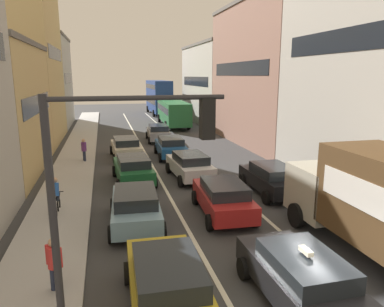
{
  "coord_description": "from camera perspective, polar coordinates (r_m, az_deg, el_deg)",
  "views": [
    {
      "loc": [
        -4.61,
        -6.83,
        5.83
      ],
      "look_at": [
        0.0,
        12.0,
        1.6
      ],
      "focal_mm": 33.56,
      "sensor_mm": 36.0,
      "label": 1
    }
  ],
  "objects": [
    {
      "name": "sidewalk_left",
      "position": [
        27.52,
        -17.79,
        -0.37
      ],
      "size": [
        2.6,
        64.0,
        0.14
      ],
      "primitive_type": "cube",
      "color": "#B2B2B2",
      "rests_on": "ground"
    },
    {
      "name": "lane_stripe_left",
      "position": [
        27.61,
        -7.4,
        0.02
      ],
      "size": [
        0.16,
        60.0,
        0.01
      ],
      "primitive_type": "cube",
      "color": "silver",
      "rests_on": "ground"
    },
    {
      "name": "lane_stripe_right",
      "position": [
        28.18,
        -0.51,
        0.38
      ],
      "size": [
        0.16,
        60.0,
        0.01
      ],
      "primitive_type": "cube",
      "color": "silver",
      "rests_on": "ground"
    },
    {
      "name": "building_row_right",
      "position": [
        30.73,
        14.76,
        12.26
      ],
      "size": [
        7.2,
        43.9,
        13.82
      ],
      "rotation": [
        0.0,
        0.0,
        -1.57
      ],
      "color": "#B2ADA3",
      "rests_on": "ground"
    },
    {
      "name": "traffic_light_pole",
      "position": [
        7.4,
        -12.0,
        -3.78
      ],
      "size": [
        3.58,
        0.38,
        5.5
      ],
      "color": "#2D2D33",
      "rests_on": "ground"
    },
    {
      "name": "removalist_box_truck",
      "position": [
        12.75,
        28.12,
        -6.82
      ],
      "size": [
        2.72,
        7.71,
        3.58
      ],
      "rotation": [
        0.0,
        0.0,
        1.57
      ],
      "color": "#B7B29E",
      "rests_on": "ground"
    },
    {
      "name": "taxi_centre_lane_front",
      "position": [
        10.06,
        16.88,
        -18.3
      ],
      "size": [
        2.08,
        4.31,
        1.66
      ],
      "rotation": [
        0.0,
        0.0,
        1.58
      ],
      "color": "black",
      "rests_on": "ground"
    },
    {
      "name": "sedan_left_lane_front",
      "position": [
        9.44,
        -3.93,
        -19.97
      ],
      "size": [
        2.16,
        4.35,
        1.49
      ],
      "rotation": [
        0.0,
        0.0,
        1.54
      ],
      "color": "#B29319",
      "rests_on": "ground"
    },
    {
      "name": "sedan_centre_lane_second",
      "position": [
        15.32,
        4.98,
        -6.92
      ],
      "size": [
        2.26,
        4.4,
        1.49
      ],
      "rotation": [
        0.0,
        0.0,
        1.51
      ],
      "color": "#A51E1E",
      "rests_on": "ground"
    },
    {
      "name": "wagon_left_lane_second",
      "position": [
        14.44,
        -8.95,
        -8.25
      ],
      "size": [
        2.25,
        4.39,
        1.49
      ],
      "rotation": [
        0.0,
        0.0,
        1.52
      ],
      "color": "#759EB7",
      "rests_on": "ground"
    },
    {
      "name": "hatchback_centre_lane_third",
      "position": [
        20.59,
        -0.36,
        -1.84
      ],
      "size": [
        2.25,
        4.39,
        1.49
      ],
      "rotation": [
        0.0,
        0.0,
        1.63
      ],
      "color": "silver",
      "rests_on": "ground"
    },
    {
      "name": "sedan_left_lane_third",
      "position": [
        20.1,
        -9.32,
        -2.36
      ],
      "size": [
        2.23,
        4.38,
        1.49
      ],
      "rotation": [
        0.0,
        0.0,
        1.62
      ],
      "color": "#19592D",
      "rests_on": "ground"
    },
    {
      "name": "coupe_centre_lane_fourth",
      "position": [
        26.02,
        -3.43,
        1.13
      ],
      "size": [
        2.17,
        4.35,
        1.49
      ],
      "rotation": [
        0.0,
        0.0,
        1.54
      ],
      "color": "#194C8C",
      "rests_on": "ground"
    },
    {
      "name": "sedan_left_lane_fourth",
      "position": [
        26.19,
        -10.48,
        1.02
      ],
      "size": [
        2.23,
        4.38,
        1.49
      ],
      "rotation": [
        0.0,
        0.0,
        1.62
      ],
      "color": "beige",
      "rests_on": "ground"
    },
    {
      "name": "sedan_centre_lane_fifth",
      "position": [
        32.58,
        -5.37,
        3.37
      ],
      "size": [
        2.24,
        4.39,
        1.49
      ],
      "rotation": [
        0.0,
        0.0,
        1.52
      ],
      "color": "gray",
      "rests_on": "ground"
    },
    {
      "name": "sedan_right_lane_behind_truck",
      "position": [
        18.43,
        12.53,
        -3.85
      ],
      "size": [
        2.06,
        4.3,
        1.49
      ],
      "rotation": [
        0.0,
        0.0,
        1.57
      ],
      "color": "black",
      "rests_on": "ground"
    },
    {
      "name": "bus_mid_queue_primary",
      "position": [
        42.34,
        -3.02,
        6.77
      ],
      "size": [
        3.11,
        10.59,
        2.9
      ],
      "rotation": [
        0.0,
        0.0,
        1.53
      ],
      "color": "#1E6033",
      "rests_on": "ground"
    },
    {
      "name": "bus_far_queue_secondary",
      "position": [
        55.31,
        -5.33,
        9.15
      ],
      "size": [
        2.85,
        10.52,
        5.06
      ],
      "rotation": [
        0.0,
        0.0,
        1.58
      ],
      "color": "navy",
      "rests_on": "ground"
    },
    {
      "name": "cyclist_on_sidewalk",
      "position": [
        16.03,
        -20.79,
        -6.62
      ],
      "size": [
        0.5,
        1.73,
        1.72
      ],
      "rotation": [
        0.0,
        0.0,
        1.56
      ],
      "color": "black",
      "rests_on": "ground"
    },
    {
      "name": "pedestrian_near_kerb",
      "position": [
        10.63,
        -21.02,
        -15.94
      ],
      "size": [
        0.46,
        0.36,
        1.66
      ],
      "rotation": [
        0.0,
        0.0,
        4.08
      ],
      "color": "#262D47",
      "rests_on": "ground"
    },
    {
      "name": "pedestrian_mid_sidewalk",
      "position": [
        25.34,
        -16.8,
        0.66
      ],
      "size": [
        0.34,
        0.52,
        1.66
      ],
      "rotation": [
        0.0,
        0.0,
        3.42
      ],
      "color": "#262D47",
      "rests_on": "ground"
    }
  ]
}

